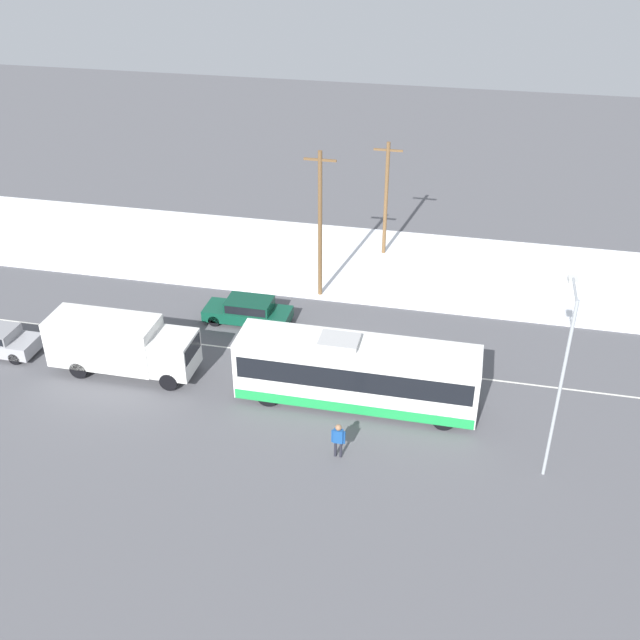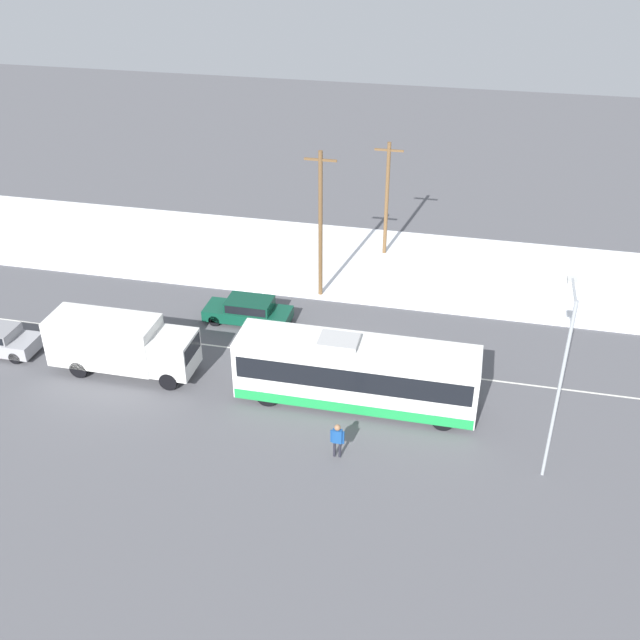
% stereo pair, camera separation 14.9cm
% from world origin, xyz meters
% --- Properties ---
extents(ground_plane, '(120.00, 120.00, 0.00)m').
position_xyz_m(ground_plane, '(0.00, 0.00, 0.00)').
color(ground_plane, '#56565B').
extents(snow_lot, '(80.00, 10.59, 0.12)m').
position_xyz_m(snow_lot, '(0.00, 11.39, 0.06)').
color(snow_lot, white).
rests_on(snow_lot, ground_plane).
extents(lane_marking_center, '(60.00, 0.12, 0.00)m').
position_xyz_m(lane_marking_center, '(0.00, 0.00, 0.00)').
color(lane_marking_center, silver).
rests_on(lane_marking_center, ground_plane).
extents(city_bus, '(11.14, 2.57, 3.39)m').
position_xyz_m(city_bus, '(0.88, -3.20, 1.66)').
color(city_bus, white).
rests_on(city_bus, ground_plane).
extents(box_truck, '(7.29, 2.30, 2.88)m').
position_xyz_m(box_truck, '(-10.93, -3.15, 1.61)').
color(box_truck, silver).
rests_on(box_truck, ground_plane).
extents(sedan_car, '(4.79, 1.80, 1.42)m').
position_xyz_m(sedan_car, '(-6.20, 2.78, 0.78)').
color(sedan_car, '#0F4733').
rests_on(sedan_car, ground_plane).
extents(pedestrian_at_stop, '(0.61, 0.27, 1.69)m').
position_xyz_m(pedestrian_at_stop, '(0.83, -7.18, 1.04)').
color(pedestrian_at_stop, '#23232D').
rests_on(pedestrian_at_stop, ground_plane).
extents(streetlamp, '(0.36, 2.38, 8.23)m').
position_xyz_m(streetlamp, '(9.35, -5.98, 5.10)').
color(streetlamp, '#9EA3A8').
rests_on(streetlamp, ground_plane).
extents(utility_pole_roadside, '(1.80, 0.24, 8.79)m').
position_xyz_m(utility_pole_roadside, '(-3.01, 6.62, 4.59)').
color(utility_pole_roadside, brown).
rests_on(utility_pole_roadside, ground_plane).
extents(utility_pole_snowlot, '(1.80, 0.24, 7.51)m').
position_xyz_m(utility_pole_snowlot, '(-0.17, 13.06, 3.94)').
color(utility_pole_snowlot, brown).
rests_on(utility_pole_snowlot, ground_plane).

